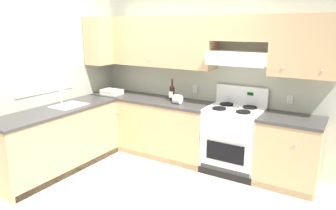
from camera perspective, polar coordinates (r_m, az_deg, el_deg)
ground_plane at (r=4.12m, az=-7.37°, el=-15.40°), size 7.04×7.04×0.00m
wall_back at (r=4.72m, az=7.71°, el=7.40°), size 4.68×0.57×2.55m
wall_left at (r=4.95m, az=-20.80°, el=5.32°), size 0.47×4.00×2.55m
counter_back_run at (r=4.84m, az=2.49°, el=-4.85°), size 3.60×0.65×0.91m
counter_left_run at (r=4.75m, az=-19.41°, el=-5.92°), size 0.63×1.91×1.13m
stove at (r=4.52m, az=11.84°, el=-6.16°), size 0.76×0.62×1.20m
wine_bottle at (r=4.79m, az=0.77°, el=2.36°), size 0.08×0.08×0.34m
bowl at (r=5.37m, az=-10.27°, el=2.26°), size 0.34×0.24×0.08m
paper_towel_roll at (r=4.63m, az=1.78°, el=1.08°), size 0.12×0.14×0.14m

